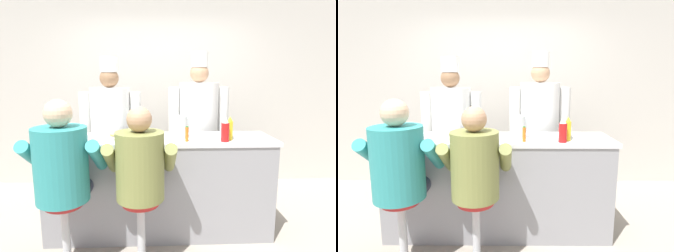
% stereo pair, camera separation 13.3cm
% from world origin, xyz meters
% --- Properties ---
extents(ground_plane, '(20.00, 20.00, 0.00)m').
position_xyz_m(ground_plane, '(0.00, 0.00, 0.00)').
color(ground_plane, '#9E9384').
extents(wall_back, '(10.00, 0.06, 2.70)m').
position_xyz_m(wall_back, '(0.00, 1.75, 1.35)').
color(wall_back, beige).
rests_on(wall_back, ground_plane).
extents(diner_counter, '(2.25, 0.58, 1.00)m').
position_xyz_m(diner_counter, '(0.00, 0.29, 0.50)').
color(diner_counter, gray).
rests_on(diner_counter, ground_plane).
extents(ketchup_bottle_red, '(0.07, 0.07, 0.24)m').
position_xyz_m(ketchup_bottle_red, '(0.61, 0.09, 1.11)').
color(ketchup_bottle_red, red).
rests_on(ketchup_bottle_red, diner_counter).
extents(mustard_bottle_yellow, '(0.06, 0.06, 0.23)m').
position_xyz_m(mustard_bottle_yellow, '(0.67, 0.16, 1.11)').
color(mustard_bottle_yellow, yellow).
rests_on(mustard_bottle_yellow, diner_counter).
extents(hot_sauce_bottle_orange, '(0.03, 0.03, 0.14)m').
position_xyz_m(hot_sauce_bottle_orange, '(0.25, 0.10, 1.07)').
color(hot_sauce_bottle_orange, orange).
rests_on(hot_sauce_bottle_orange, diner_counter).
extents(water_pitcher_clear, '(0.16, 0.14, 0.22)m').
position_xyz_m(water_pitcher_clear, '(0.21, 0.26, 1.11)').
color(water_pitcher_clear, silver).
rests_on(water_pitcher_clear, diner_counter).
extents(breakfast_plate, '(0.26, 0.26, 0.05)m').
position_xyz_m(breakfast_plate, '(-0.44, 0.30, 1.01)').
color(breakfast_plate, white).
rests_on(breakfast_plate, diner_counter).
extents(cereal_bowl, '(0.13, 0.13, 0.05)m').
position_xyz_m(cereal_bowl, '(-0.66, 0.28, 1.02)').
color(cereal_bowl, white).
rests_on(cereal_bowl, diner_counter).
extents(coffee_mug_tan, '(0.12, 0.08, 0.08)m').
position_xyz_m(coffee_mug_tan, '(-1.04, 0.31, 1.04)').
color(coffee_mug_tan, beige).
rests_on(coffee_mug_tan, diner_counter).
extents(coffee_mug_blue, '(0.14, 0.09, 0.09)m').
position_xyz_m(coffee_mug_blue, '(-0.08, 0.26, 1.04)').
color(coffee_mug_blue, '#4C7AB2').
rests_on(coffee_mug_blue, diner_counter).
extents(napkin_dispenser_chrome, '(0.12, 0.07, 0.11)m').
position_xyz_m(napkin_dispenser_chrome, '(0.67, 0.28, 1.06)').
color(napkin_dispenser_chrome, silver).
rests_on(napkin_dispenser_chrome, diner_counter).
extents(diner_seated_teal, '(0.64, 0.63, 1.42)m').
position_xyz_m(diner_seated_teal, '(-0.79, -0.22, 0.87)').
color(diner_seated_teal, '#B2B5BA').
rests_on(diner_seated_teal, ground_plane).
extents(diner_seated_olive, '(0.60, 0.59, 1.37)m').
position_xyz_m(diner_seated_olive, '(-0.16, -0.22, 0.85)').
color(diner_seated_olive, '#B2B5BA').
rests_on(diner_seated_olive, ground_plane).
extents(cook_in_whites_near, '(0.71, 0.45, 1.82)m').
position_xyz_m(cook_in_whites_near, '(-0.56, 0.83, 1.00)').
color(cook_in_whites_near, '#232328').
rests_on(cook_in_whites_near, ground_plane).
extents(cook_in_whites_far, '(0.74, 0.47, 1.88)m').
position_xyz_m(cook_in_whites_far, '(0.49, 0.96, 1.03)').
color(cook_in_whites_far, '#232328').
rests_on(cook_in_whites_far, ground_plane).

